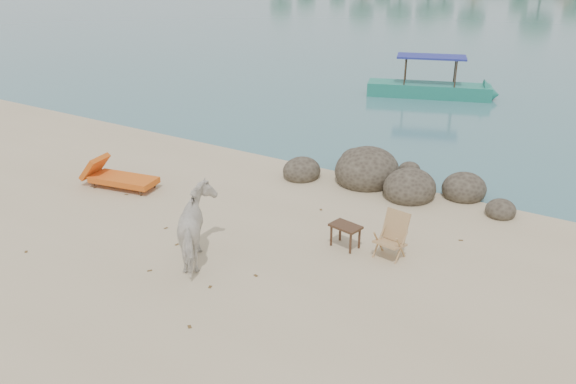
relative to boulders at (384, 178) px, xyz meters
name	(u,v)px	position (x,y,z in m)	size (l,w,h in m)	color
boulders	(384,178)	(0.00, 0.00, 0.00)	(6.29, 2.82, 1.32)	#322A21
cow	(199,229)	(-1.59, -5.85, 0.51)	(0.82, 1.79, 1.51)	white
side_table	(345,237)	(0.70, -3.75, 0.01)	(0.65, 0.42, 0.52)	#371F16
lounge_chair	(123,177)	(-5.91, -3.93, 0.10)	(2.30, 0.80, 0.69)	#D75C19
deck_chair	(390,238)	(1.68, -3.64, 0.22)	(0.60, 0.66, 0.94)	tan
boat_near	(431,63)	(-2.57, 11.02, 1.22)	(6.03, 1.36, 2.94)	#207E69
dead_leaves	(208,248)	(-1.83, -5.33, -0.24)	(8.39, 5.74, 0.00)	brown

